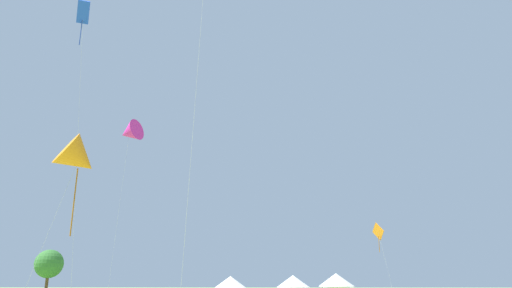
{
  "coord_description": "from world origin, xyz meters",
  "views": [
    {
      "loc": [
        1.29,
        -3.87,
        1.97
      ],
      "look_at": [
        0.0,
        32.0,
        12.79
      ],
      "focal_mm": 32.33,
      "sensor_mm": 36.0,
      "label": 1
    }
  ],
  "objects_px": {
    "kite_orange_diamond": "(378,232)",
    "kite_orange_delta": "(79,159)",
    "kite_magenta_delta": "(129,132)",
    "tree_distant_left": "(49,264)",
    "festival_tent_right": "(230,286)",
    "festival_tent_center": "(336,284)",
    "kite_blue_box": "(83,12)",
    "festival_tent_left": "(293,285)"
  },
  "relations": [
    {
      "from": "kite_magenta_delta",
      "to": "festival_tent_right",
      "type": "bearing_deg",
      "value": 30.98
    },
    {
      "from": "festival_tent_right",
      "to": "festival_tent_center",
      "type": "relative_size",
      "value": 0.88
    },
    {
      "from": "kite_orange_delta",
      "to": "tree_distant_left",
      "type": "xyz_separation_m",
      "value": [
        -19.22,
        37.61,
        -5.76
      ]
    },
    {
      "from": "kite_orange_diamond",
      "to": "kite_orange_delta",
      "type": "distance_m",
      "value": 37.79
    },
    {
      "from": "festival_tent_center",
      "to": "kite_orange_delta",
      "type": "bearing_deg",
      "value": -122.38
    },
    {
      "from": "kite_orange_delta",
      "to": "festival_tent_right",
      "type": "bearing_deg",
      "value": 77.57
    },
    {
      "from": "kite_magenta_delta",
      "to": "kite_orange_diamond",
      "type": "distance_m",
      "value": 34.72
    },
    {
      "from": "kite_magenta_delta",
      "to": "kite_blue_box",
      "type": "distance_m",
      "value": 21.84
    },
    {
      "from": "kite_magenta_delta",
      "to": "kite_blue_box",
      "type": "bearing_deg",
      "value": -85.39
    },
    {
      "from": "kite_magenta_delta",
      "to": "kite_orange_diamond",
      "type": "bearing_deg",
      "value": -0.6
    },
    {
      "from": "kite_magenta_delta",
      "to": "festival_tent_right",
      "type": "xyz_separation_m",
      "value": [
        13.19,
        7.92,
        -19.71
      ]
    },
    {
      "from": "kite_blue_box",
      "to": "festival_tent_left",
      "type": "distance_m",
      "value": 42.99
    },
    {
      "from": "kite_orange_delta",
      "to": "festival_tent_right",
      "type": "relative_size",
      "value": 2.79
    },
    {
      "from": "kite_magenta_delta",
      "to": "tree_distant_left",
      "type": "distance_m",
      "value": 24.04
    },
    {
      "from": "kite_orange_diamond",
      "to": "festival_tent_center",
      "type": "distance_m",
      "value": 11.14
    },
    {
      "from": "festival_tent_left",
      "to": "tree_distant_left",
      "type": "height_order",
      "value": "tree_distant_left"
    },
    {
      "from": "kite_magenta_delta",
      "to": "tree_distant_left",
      "type": "bearing_deg",
      "value": 142.64
    },
    {
      "from": "kite_magenta_delta",
      "to": "kite_orange_delta",
      "type": "relative_size",
      "value": 1.9
    },
    {
      "from": "festival_tent_right",
      "to": "tree_distant_left",
      "type": "bearing_deg",
      "value": 174.55
    },
    {
      "from": "kite_blue_box",
      "to": "festival_tent_left",
      "type": "relative_size",
      "value": 6.0
    },
    {
      "from": "kite_orange_diamond",
      "to": "festival_tent_center",
      "type": "relative_size",
      "value": 1.85
    },
    {
      "from": "festival_tent_right",
      "to": "festival_tent_left",
      "type": "distance_m",
      "value": 8.6
    },
    {
      "from": "festival_tent_right",
      "to": "festival_tent_left",
      "type": "height_order",
      "value": "festival_tent_left"
    },
    {
      "from": "kite_orange_delta",
      "to": "festival_tent_right",
      "type": "height_order",
      "value": "kite_orange_delta"
    },
    {
      "from": "kite_orange_delta",
      "to": "festival_tent_left",
      "type": "relative_size",
      "value": 2.67
    },
    {
      "from": "kite_orange_diamond",
      "to": "festival_tent_left",
      "type": "bearing_deg",
      "value": 141.08
    },
    {
      "from": "tree_distant_left",
      "to": "kite_orange_diamond",
      "type": "bearing_deg",
      "value": -13.31
    },
    {
      "from": "kite_blue_box",
      "to": "festival_tent_right",
      "type": "xyz_separation_m",
      "value": [
        11.48,
        29.18,
        -24.42
      ]
    },
    {
      "from": "festival_tent_center",
      "to": "festival_tent_left",
      "type": "bearing_deg",
      "value": 180.0
    },
    {
      "from": "kite_magenta_delta",
      "to": "kite_blue_box",
      "type": "relative_size",
      "value": 0.85
    },
    {
      "from": "festival_tent_right",
      "to": "kite_orange_delta",
      "type": "bearing_deg",
      "value": -102.43
    },
    {
      "from": "kite_orange_diamond",
      "to": "tree_distant_left",
      "type": "height_order",
      "value": "kite_orange_diamond"
    },
    {
      "from": "kite_magenta_delta",
      "to": "festival_tent_right",
      "type": "height_order",
      "value": "kite_magenta_delta"
    },
    {
      "from": "festival_tent_right",
      "to": "kite_blue_box",
      "type": "bearing_deg",
      "value": -111.47
    },
    {
      "from": "kite_magenta_delta",
      "to": "festival_tent_center",
      "type": "bearing_deg",
      "value": 15.97
    },
    {
      "from": "kite_orange_diamond",
      "to": "festival_tent_right",
      "type": "bearing_deg",
      "value": 156.32
    },
    {
      "from": "kite_magenta_delta",
      "to": "tree_distant_left",
      "type": "relative_size",
      "value": 3.45
    },
    {
      "from": "kite_magenta_delta",
      "to": "festival_tent_right",
      "type": "relative_size",
      "value": 5.28
    },
    {
      "from": "festival_tent_left",
      "to": "festival_tent_right",
      "type": "bearing_deg",
      "value": -180.0
    },
    {
      "from": "kite_orange_delta",
      "to": "kite_blue_box",
      "type": "bearing_deg",
      "value": 122.7
    },
    {
      "from": "kite_orange_delta",
      "to": "tree_distant_left",
      "type": "bearing_deg",
      "value": 117.07
    },
    {
      "from": "kite_orange_diamond",
      "to": "festival_tent_center",
      "type": "xyz_separation_m",
      "value": [
        -4.33,
        8.26,
        -6.1
      ]
    }
  ]
}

